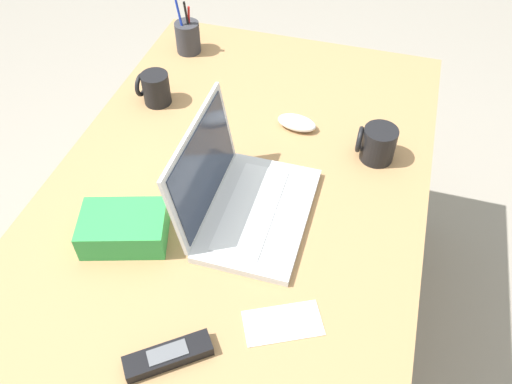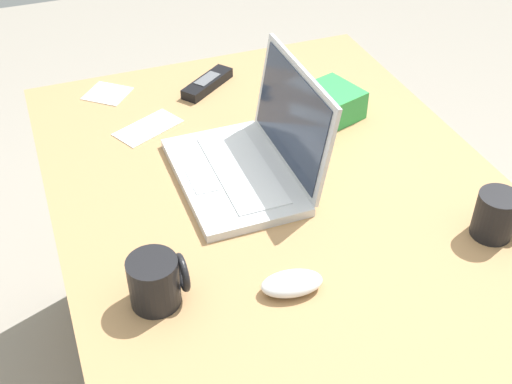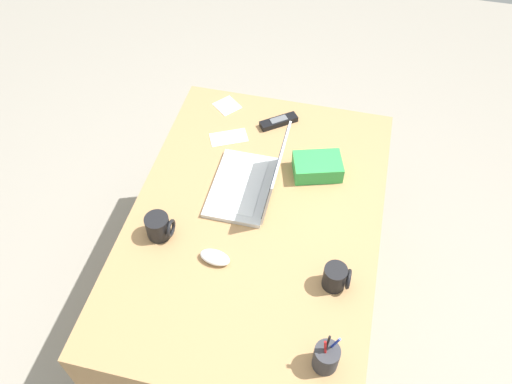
{
  "view_description": "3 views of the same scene",
  "coord_description": "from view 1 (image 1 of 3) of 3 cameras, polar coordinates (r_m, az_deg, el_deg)",
  "views": [
    {
      "loc": [
        -0.86,
        -0.29,
        1.63
      ],
      "look_at": [
        -0.09,
        -0.06,
        0.77
      ],
      "focal_mm": 36.9,
      "sensor_mm": 36.0,
      "label": 1
    },
    {
      "loc": [
        0.9,
        -0.42,
        1.55
      ],
      "look_at": [
        -0.02,
        -0.07,
        0.76
      ],
      "focal_mm": 46.7,
      "sensor_mm": 36.0,
      "label": 2
    },
    {
      "loc": [
        1.07,
        0.26,
        2.21
      ],
      "look_at": [
        -0.03,
        -0.0,
        0.83
      ],
      "focal_mm": 36.43,
      "sensor_mm": 36.0,
      "label": 3
    }
  ],
  "objects": [
    {
      "name": "coffee_mug_tall",
      "position": [
        1.32,
        13.0,
        5.11
      ],
      "size": [
        0.08,
        0.09,
        0.09
      ],
      "color": "black",
      "rests_on": "desk"
    },
    {
      "name": "desk",
      "position": [
        1.56,
        -1.31,
        -7.39
      ],
      "size": [
        1.28,
        0.89,
        0.72
      ],
      "primitive_type": "cube",
      "color": "#A87C4F",
      "rests_on": "ground"
    },
    {
      "name": "ground_plane",
      "position": [
        1.86,
        -1.12,
        -13.88
      ],
      "size": [
        6.0,
        6.0,
        0.0
      ],
      "primitive_type": "plane",
      "color": "gray"
    },
    {
      "name": "laptop",
      "position": [
        1.16,
        -1.61,
        -0.68
      ],
      "size": [
        0.33,
        0.25,
        0.23
      ],
      "color": "silver",
      "rests_on": "desk"
    },
    {
      "name": "cordless_phone",
      "position": [
        1.0,
        -9.49,
        -17.1
      ],
      "size": [
        0.13,
        0.15,
        0.03
      ],
      "color": "black",
      "rests_on": "desk"
    },
    {
      "name": "snack_bag",
      "position": [
        1.16,
        -14.13,
        -3.81
      ],
      "size": [
        0.17,
        0.21,
        0.07
      ],
      "primitive_type": "cube",
      "rotation": [
        0.0,
        0.0,
        0.3
      ],
      "color": "green",
      "rests_on": "desk"
    },
    {
      "name": "paper_note_left",
      "position": [
        1.03,
        2.92,
        -14.01
      ],
      "size": [
        0.13,
        0.17,
        0.0
      ],
      "primitive_type": "cube",
      "rotation": [
        0.0,
        0.0,
        0.46
      ],
      "color": "white",
      "rests_on": "desk"
    },
    {
      "name": "pen_holder",
      "position": [
        1.69,
        -7.41,
        16.33
      ],
      "size": [
        0.07,
        0.07,
        0.17
      ],
      "color": "#333338",
      "rests_on": "desk"
    },
    {
      "name": "computer_mouse",
      "position": [
        1.4,
        4.44,
        7.5
      ],
      "size": [
        0.07,
        0.11,
        0.03
      ],
      "primitive_type": "ellipsoid",
      "rotation": [
        0.0,
        0.0,
        -0.14
      ],
      "color": "white",
      "rests_on": "desk"
    },
    {
      "name": "coffee_mug_white",
      "position": [
        1.49,
        -10.91,
        10.98
      ],
      "size": [
        0.07,
        0.09,
        0.09
      ],
      "color": "black",
      "rests_on": "desk"
    }
  ]
}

